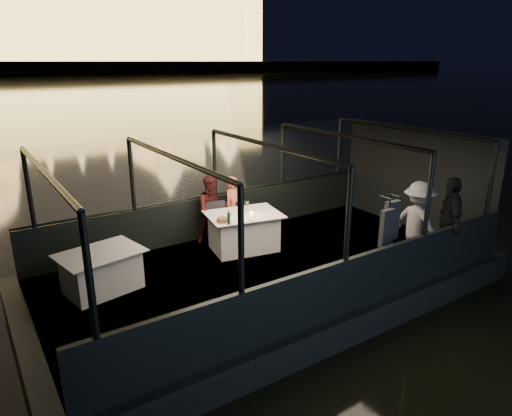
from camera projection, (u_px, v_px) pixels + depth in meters
boat_hull at (267, 290)px, 8.72m from camera, size 8.60×4.40×1.00m
boat_deck at (268, 268)px, 8.57m from camera, size 8.00×4.00×0.04m
gunwale_port at (216, 215)px, 10.01m from camera, size 8.00×0.08×0.90m
gunwale_starboard at (344, 287)px, 6.84m from camera, size 8.00×0.08×0.90m
cabin_glass_port at (215, 164)px, 9.66m from camera, size 8.00×0.02×1.40m
cabin_glass_starboard at (349, 215)px, 6.48m from camera, size 8.00×0.02×1.40m
cabin_roof_glass at (269, 145)px, 7.86m from camera, size 8.00×4.00×0.02m
end_wall_fore at (24, 259)px, 6.12m from camera, size 0.02×4.00×2.30m
end_wall_aft at (413, 178)px, 10.31m from camera, size 0.02×4.00×2.30m
canopy_ribs at (268, 208)px, 8.21m from camera, size 8.00×4.00×2.30m
dining_table_central at (244, 232)px, 9.24m from camera, size 1.62×1.30×0.77m
dining_table_aft at (102, 269)px, 7.57m from camera, size 1.46×1.18×0.69m
chair_port_left at (220, 225)px, 9.42m from camera, size 0.50×0.50×0.90m
chair_port_right at (245, 220)px, 9.74m from camera, size 0.48×0.48×0.81m
coat_stand at (387, 236)px, 7.60m from camera, size 0.48×0.39×1.63m
person_woman_coral at (234, 204)px, 9.81m from camera, size 0.55×0.43×1.35m
person_man_maroon at (212, 208)px, 9.53m from camera, size 0.76×0.64×1.43m
passenger_stripe at (418, 221)px, 8.46m from camera, size 0.62×1.06×1.61m
passenger_dark at (449, 222)px, 8.42m from camera, size 0.97×1.04×1.71m
wine_bottle at (229, 217)px, 8.49m from camera, size 0.08×0.08×0.28m
bread_basket at (222, 220)px, 8.65m from camera, size 0.22×0.22×0.09m
amber_candle at (251, 214)px, 8.97m from camera, size 0.06×0.06×0.08m
plate_near at (260, 215)px, 9.02m from camera, size 0.27×0.27×0.01m
plate_far at (224, 218)px, 8.85m from camera, size 0.31×0.31×0.02m
wine_glass_white at (230, 219)px, 8.56m from camera, size 0.09×0.09×0.21m
wine_glass_red at (247, 208)px, 9.18m from camera, size 0.09×0.09×0.21m
wine_glass_empty at (250, 215)px, 8.74m from camera, size 0.07×0.07×0.18m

